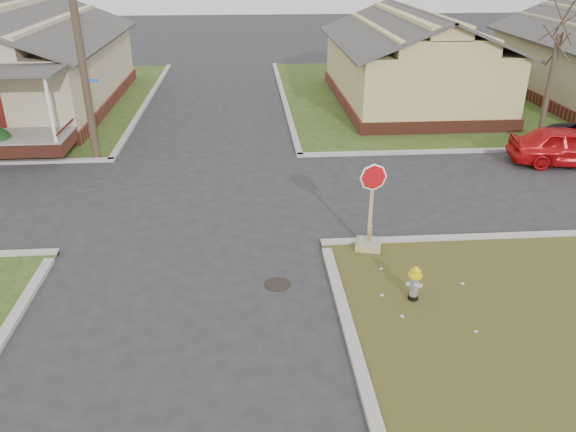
{
  "coord_description": "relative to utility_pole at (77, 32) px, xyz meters",
  "views": [
    {
      "loc": [
        1.6,
        -11.97,
        7.34
      ],
      "look_at": [
        2.57,
        1.0,
        1.1
      ],
      "focal_mm": 35.0,
      "sensor_mm": 36.0,
      "label": 1
    }
  ],
  "objects": [
    {
      "name": "red_sedan",
      "position": [
        17.61,
        -1.9,
        -3.95
      ],
      "size": [
        4.36,
        2.29,
        1.42
      ],
      "primitive_type": "imported",
      "rotation": [
        0.0,
        0.0,
        1.42
      ],
      "color": "red",
      "rests_on": "ground"
    },
    {
      "name": "utility_pole",
      "position": [
        0.0,
        0.0,
        0.0
      ],
      "size": [
        1.8,
        0.28,
        9.0
      ],
      "color": "#3C3023",
      "rests_on": "ground"
    },
    {
      "name": "tree_mid_right",
      "position": [
        18.2,
        1.3,
        -2.51
      ],
      "size": [
        0.22,
        0.22,
        4.2
      ],
      "primitive_type": "cylinder",
      "color": "#3C3023",
      "rests_on": "verge_far_right"
    },
    {
      "name": "ground",
      "position": [
        4.2,
        -8.9,
        -4.66
      ],
      "size": [
        120.0,
        120.0,
        0.0
      ],
      "primitive_type": "plane",
      "color": "#262629",
      "rests_on": "ground"
    },
    {
      "name": "fire_hydrant",
      "position": [
        9.46,
        -10.32,
        -4.14
      ],
      "size": [
        0.32,
        0.32,
        0.85
      ],
      "rotation": [
        0.0,
        0.0,
        -0.36
      ],
      "color": "black",
      "rests_on": "ground"
    },
    {
      "name": "corner_house",
      "position": [
        -5.8,
        7.78,
        -2.38
      ],
      "size": [
        10.1,
        15.5,
        5.3
      ],
      "color": "brown",
      "rests_on": "ground"
    },
    {
      "name": "manhole",
      "position": [
        6.4,
        -9.4,
        -4.66
      ],
      "size": [
        0.64,
        0.64,
        0.01
      ],
      "primitive_type": "cylinder",
      "color": "black",
      "rests_on": "ground"
    },
    {
      "name": "stop_sign",
      "position": [
        8.94,
        -7.82,
        -4.09
      ],
      "size": [
        0.68,
        0.66,
        2.4
      ],
      "rotation": [
        0.0,
        0.0,
        -0.26
      ],
      "color": "tan",
      "rests_on": "ground"
    },
    {
      "name": "curbs",
      "position": [
        4.2,
        -3.9,
        -4.66
      ],
      "size": [
        80.0,
        40.0,
        0.12
      ],
      "primitive_type": null,
      "color": "#AEA89D",
      "rests_on": "ground"
    },
    {
      "name": "side_house_yellow",
      "position": [
        14.2,
        7.6,
        -2.47
      ],
      "size": [
        7.6,
        11.6,
        4.7
      ],
      "color": "brown",
      "rests_on": "ground"
    }
  ]
}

